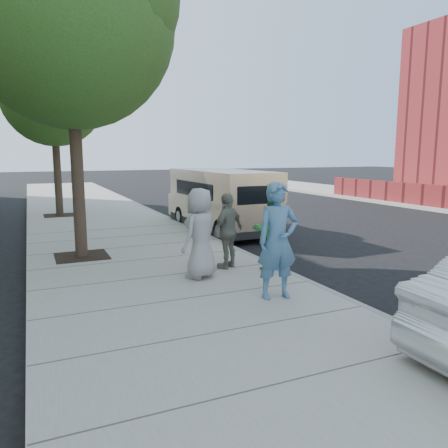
{
  "coord_description": "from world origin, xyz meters",
  "views": [
    {
      "loc": [
        -3.33,
        -8.18,
        2.56
      ],
      "look_at": [
        0.34,
        0.03,
        1.1
      ],
      "focal_mm": 35.0,
      "sensor_mm": 36.0,
      "label": 1
    }
  ],
  "objects_px": {
    "tree_far": "(54,91)",
    "person_green_shirt": "(271,229)",
    "person_gray_shirt": "(200,233)",
    "person_striped_polo": "(228,231)",
    "tree_near": "(71,14)",
    "parking_meter": "(203,213)",
    "van": "(220,199)",
    "person_officer": "(278,241)"
  },
  "relations": [
    {
      "from": "tree_near",
      "to": "person_green_shirt",
      "type": "bearing_deg",
      "value": -39.38
    },
    {
      "from": "person_green_shirt",
      "to": "person_officer",
      "type": "bearing_deg",
      "value": 63.33
    },
    {
      "from": "person_striped_polo",
      "to": "person_green_shirt",
      "type": "bearing_deg",
      "value": 118.05
    },
    {
      "from": "tree_near",
      "to": "parking_meter",
      "type": "distance_m",
      "value": 5.25
    },
    {
      "from": "tree_near",
      "to": "parking_meter",
      "type": "relative_size",
      "value": 5.49
    },
    {
      "from": "tree_far",
      "to": "person_green_shirt",
      "type": "height_order",
      "value": "tree_far"
    },
    {
      "from": "person_officer",
      "to": "person_gray_shirt",
      "type": "height_order",
      "value": "person_officer"
    },
    {
      "from": "tree_far",
      "to": "tree_near",
      "type": "bearing_deg",
      "value": -90.0
    },
    {
      "from": "tree_near",
      "to": "person_striped_polo",
      "type": "bearing_deg",
      "value": -41.11
    },
    {
      "from": "person_officer",
      "to": "person_green_shirt",
      "type": "distance_m",
      "value": 1.83
    },
    {
      "from": "tree_near",
      "to": "van",
      "type": "xyz_separation_m",
      "value": [
        4.66,
        2.59,
        -4.48
      ]
    },
    {
      "from": "person_officer",
      "to": "van",
      "type": "bearing_deg",
      "value": 81.08
    },
    {
      "from": "van",
      "to": "tree_far",
      "type": "bearing_deg",
      "value": 131.42
    },
    {
      "from": "tree_far",
      "to": "person_officer",
      "type": "bearing_deg",
      "value": -77.71
    },
    {
      "from": "tree_far",
      "to": "van",
      "type": "height_order",
      "value": "tree_far"
    },
    {
      "from": "van",
      "to": "person_green_shirt",
      "type": "xyz_separation_m",
      "value": [
        -1.21,
        -5.42,
        -0.07
      ]
    },
    {
      "from": "van",
      "to": "parking_meter",
      "type": "bearing_deg",
      "value": -120.95
    },
    {
      "from": "van",
      "to": "person_striped_polo",
      "type": "distance_m",
      "value": 5.32
    },
    {
      "from": "parking_meter",
      "to": "person_green_shirt",
      "type": "distance_m",
      "value": 2.13
    },
    {
      "from": "tree_far",
      "to": "van",
      "type": "distance_m",
      "value": 7.84
    },
    {
      "from": "person_officer",
      "to": "person_gray_shirt",
      "type": "bearing_deg",
      "value": 121.02
    },
    {
      "from": "tree_far",
      "to": "person_green_shirt",
      "type": "xyz_separation_m",
      "value": [
        3.45,
        -10.44,
        -3.89
      ]
    },
    {
      "from": "van",
      "to": "person_gray_shirt",
      "type": "height_order",
      "value": "van"
    },
    {
      "from": "tree_far",
      "to": "person_gray_shirt",
      "type": "bearing_deg",
      "value": -79.7
    },
    {
      "from": "person_green_shirt",
      "to": "person_gray_shirt",
      "type": "bearing_deg",
      "value": -1.15
    },
    {
      "from": "parking_meter",
      "to": "person_gray_shirt",
      "type": "xyz_separation_m",
      "value": [
        -0.84,
        -1.97,
        -0.12
      ]
    },
    {
      "from": "van",
      "to": "tree_near",
      "type": "bearing_deg",
      "value": -152.47
    },
    {
      "from": "person_green_shirt",
      "to": "person_striped_polo",
      "type": "bearing_deg",
      "value": -32.39
    },
    {
      "from": "person_green_shirt",
      "to": "person_gray_shirt",
      "type": "height_order",
      "value": "person_gray_shirt"
    },
    {
      "from": "van",
      "to": "person_officer",
      "type": "height_order",
      "value": "person_officer"
    },
    {
      "from": "person_green_shirt",
      "to": "person_striped_polo",
      "type": "relative_size",
      "value": 1.06
    },
    {
      "from": "tree_near",
      "to": "tree_far",
      "type": "height_order",
      "value": "tree_near"
    },
    {
      "from": "tree_near",
      "to": "person_striped_polo",
      "type": "distance_m",
      "value": 5.82
    },
    {
      "from": "parking_meter",
      "to": "person_green_shirt",
      "type": "height_order",
      "value": "person_green_shirt"
    },
    {
      "from": "tree_far",
      "to": "parking_meter",
      "type": "distance_m",
      "value": 9.62
    },
    {
      "from": "person_green_shirt",
      "to": "tree_far",
      "type": "bearing_deg",
      "value": -71.53
    },
    {
      "from": "tree_far",
      "to": "person_striped_polo",
      "type": "xyz_separation_m",
      "value": [
        2.69,
        -9.95,
        -3.94
      ]
    },
    {
      "from": "tree_far",
      "to": "person_gray_shirt",
      "type": "distance_m",
      "value": 11.25
    },
    {
      "from": "tree_near",
      "to": "person_officer",
      "type": "xyz_separation_m",
      "value": [
        2.63,
        -4.47,
        -4.42
      ]
    },
    {
      "from": "person_gray_shirt",
      "to": "person_striped_polo",
      "type": "distance_m",
      "value": 0.92
    },
    {
      "from": "person_officer",
      "to": "person_striped_polo",
      "type": "bearing_deg",
      "value": 95.42
    },
    {
      "from": "person_gray_shirt",
      "to": "person_officer",
      "type": "bearing_deg",
      "value": 79.9
    }
  ]
}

